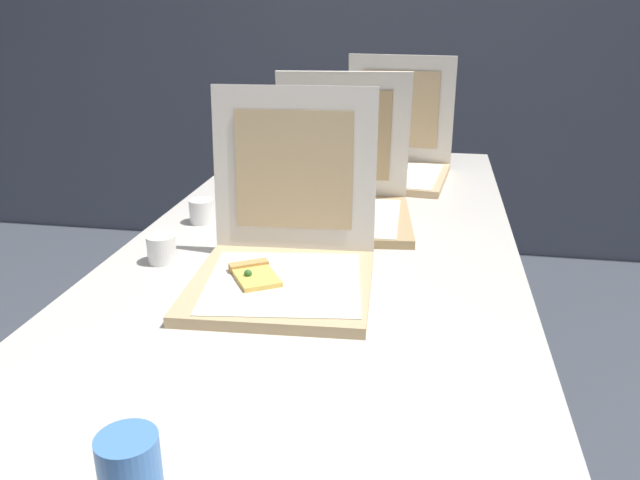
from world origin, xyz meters
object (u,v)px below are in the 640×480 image
Objects in this scene: pizza_box_back at (391,161)px; cup_white_far at (284,185)px; pizza_box_front at (283,257)px; cup_white_near_center at (162,249)px; cup_white_mid at (202,211)px; pizza_box_middle at (341,199)px; cup_printed_front at (130,473)px; table at (323,259)px.

cup_white_far is (-0.30, -0.27, -0.02)m from pizza_box_back.
cup_white_near_center is at bearing 165.69° from pizza_box_front.
cup_white_far is 1.00× the size of cup_white_near_center.
cup_white_far is at bearing 61.05° from cup_white_mid.
pizza_box_middle is 1.00× the size of pizza_box_back.
table is at bearing 85.54° from cup_printed_front.
cup_white_mid is at bearing 128.72° from pizza_box_front.
cup_white_near_center is 0.67× the size of cup_printed_front.
cup_white_far is at bearing 95.05° from cup_printed_front.
pizza_box_front is 0.89m from pizza_box_back.
cup_white_near_center and cup_white_mid have the same top height.
cup_white_mid is (-0.29, 0.33, -0.02)m from pizza_box_front.
pizza_box_front reaches higher than cup_white_near_center.
pizza_box_back reaches higher than cup_white_near_center.
cup_white_near_center is at bearing -105.21° from cup_white_far.
cup_white_mid is (-0.45, -0.55, -0.02)m from pizza_box_back.
pizza_box_back is (0.16, 0.87, -0.00)m from pizza_box_front.
cup_white_far is at bearing 99.66° from pizza_box_front.
cup_white_far is 0.32m from cup_white_mid.
pizza_box_back is 0.93m from cup_white_near_center.
pizza_box_front is at bearing 87.30° from cup_printed_front.
pizza_box_front and pizza_box_back have the same top height.
table is 0.27m from pizza_box_front.
pizza_box_back is at bearing 50.21° from cup_white_mid.
pizza_box_middle is 0.50m from cup_white_near_center.
cup_white_near_center reaches higher than table.
pizza_box_front reaches higher than cup_white_mid.
pizza_box_back reaches higher than cup_white_far.
cup_white_far is 0.57m from cup_white_near_center.
cup_white_far and cup_white_near_center have the same top height.
pizza_box_middle is at bearing 45.86° from cup_white_near_center.
cup_white_far reaches higher than table.
table is 31.81× the size of cup_white_near_center.
cup_white_mid is (-0.33, 0.08, 0.08)m from table.
cup_white_far is at bearing -132.16° from pizza_box_back.
cup_white_mid is at bearing 105.40° from cup_printed_front.
table is at bearing -103.51° from pizza_box_middle.
cup_printed_front reaches higher than table.
cup_printed_front reaches higher than cup_white_mid.
cup_white_near_center is at bearing 110.59° from cup_printed_front.
cup_white_far is (-0.20, 0.19, -0.02)m from pizza_box_middle.
pizza_box_front reaches higher than pizza_box_middle.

